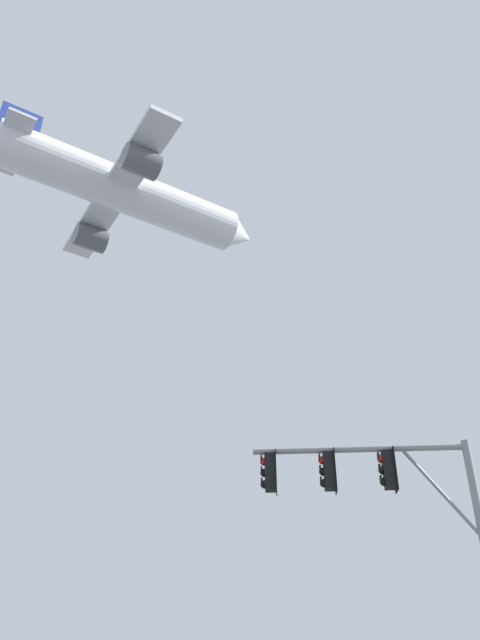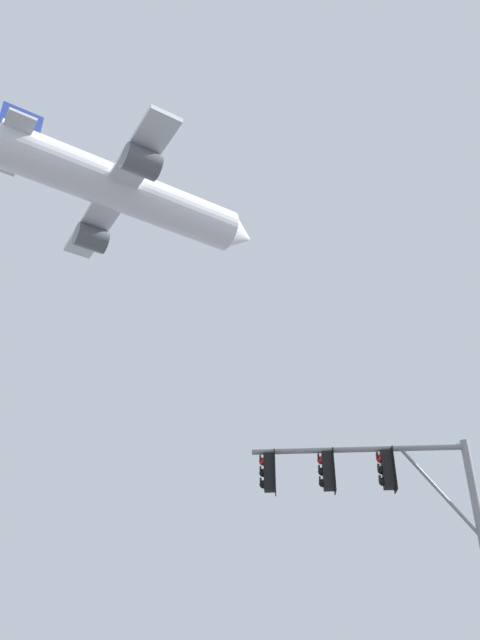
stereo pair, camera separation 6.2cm
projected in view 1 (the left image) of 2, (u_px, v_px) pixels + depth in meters
signal_pole_near at (389, 505)px, 14.24m from camera, size 5.25×0.78×6.52m
airplane at (122, 191)px, 52.66m from camera, size 24.10×18.61×7.14m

